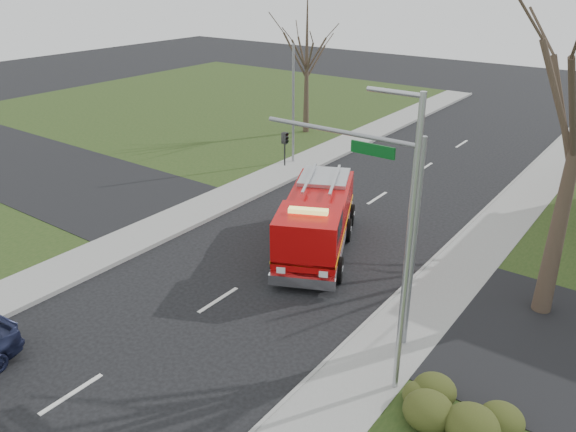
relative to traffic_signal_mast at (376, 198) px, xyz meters
The scene contains 9 objects.
ground 7.18m from the traffic_signal_mast, 163.94° to the right, with size 120.00×120.00×0.00m, color black.
sidewalk_right 4.97m from the traffic_signal_mast, 56.58° to the right, with size 2.40×80.00×0.15m, color gray.
sidewalk_left 12.41m from the traffic_signal_mast, behind, with size 2.40×80.00×0.15m, color gray.
hedge_corner 6.14m from the traffic_signal_mast, 33.41° to the right, with size 2.80×2.00×0.90m, color #2C3814.
bare_tree_left 23.97m from the traffic_signal_mast, 129.43° to the left, with size 4.50×4.50×9.00m.
traffic_signal_mast is the anchor object (origin of this frame).
streetlight_pole 2.78m from the traffic_signal_mast, 46.02° to the right, with size 1.48×0.16×8.40m.
utility_pole_far 17.38m from the traffic_signal_mast, 133.85° to the left, with size 0.14×0.14×7.00m, color gray.
fire_engine 6.79m from the traffic_signal_mast, 140.30° to the left, with size 5.21×7.45×2.86m.
Camera 1 is at (12.15, -12.32, 10.92)m, focal length 35.00 mm.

